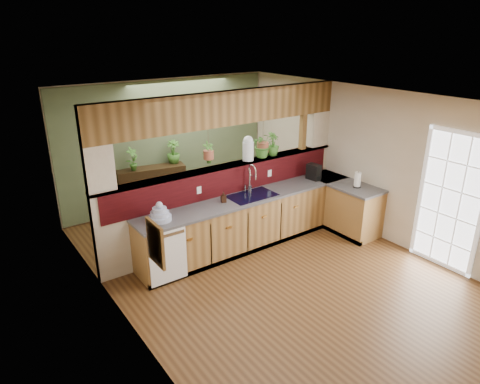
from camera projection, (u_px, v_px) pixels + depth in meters
ground at (276, 272)px, 6.58m from camera, size 4.60×7.00×0.01m
ceiling at (282, 102)px, 5.64m from camera, size 4.60×7.00×0.01m
wall_back at (169, 143)px, 8.77m from camera, size 4.60×0.02×2.60m
wall_left at (125, 236)px, 4.87m from camera, size 0.02×7.00×2.60m
wall_right at (381, 166)px, 7.36m from camera, size 0.02×7.00×2.60m
pass_through_partition at (228, 176)px, 7.19m from camera, size 4.60×0.21×2.60m
pass_through_ledge at (227, 166)px, 7.11m from camera, size 4.60×0.21×0.04m
header_beam at (226, 108)px, 6.77m from camera, size 4.60×0.15×0.55m
sage_backwall at (169, 143)px, 8.76m from camera, size 4.55×0.02×2.55m
countertop at (282, 214)px, 7.53m from camera, size 4.14×1.52×0.90m
dishwasher at (168, 257)px, 6.12m from camera, size 0.58×0.03×0.82m
navy_sink at (252, 200)px, 7.16m from camera, size 0.82×0.50×0.18m
french_door at (450, 203)px, 6.44m from camera, size 0.06×1.02×2.16m
framed_print at (156, 243)px, 4.19m from camera, size 0.04×0.35×0.45m
faucet at (251, 177)px, 7.20m from camera, size 0.21×0.22×0.49m
dish_stack at (160, 215)px, 6.19m from camera, size 0.33×0.33×0.29m
soap_dispenser at (224, 197)px, 6.84m from camera, size 0.10×0.10×0.17m
coffee_maker at (314, 173)px, 7.85m from camera, size 0.15×0.26×0.29m
paper_towel at (357, 180)px, 7.47m from camera, size 0.14×0.14×0.29m
glass_jar at (248, 148)px, 7.27m from camera, size 0.19×0.19×0.43m
ledge_plant_right at (273, 144)px, 7.56m from camera, size 0.30×0.30×0.41m
hanging_plant_a at (208, 146)px, 6.78m from camera, size 0.19×0.17×0.50m
hanging_plant_b at (263, 134)px, 7.37m from camera, size 0.48×0.45×0.57m
shelving_console at (152, 188)px, 8.58m from camera, size 1.38×0.60×0.89m
shelf_plant_a at (133, 159)px, 8.15m from camera, size 0.29×0.25×0.47m
shelf_plant_b at (173, 152)px, 8.61m from camera, size 0.32×0.32×0.47m
floor_plant at (234, 198)px, 8.40m from camera, size 0.83×0.76×0.78m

